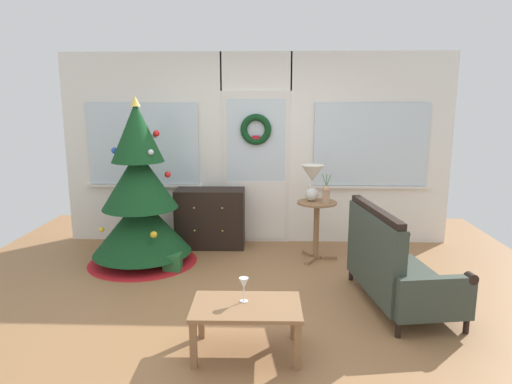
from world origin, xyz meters
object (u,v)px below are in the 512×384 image
at_px(christmas_tree, 140,203).
at_px(flower_vase, 326,193).
at_px(settee_sofa, 393,267).
at_px(coffee_table, 246,312).
at_px(table_lamp, 312,178).
at_px(wine_glass, 244,284).
at_px(side_table, 317,219).
at_px(gift_box, 173,262).
at_px(dresser_cabinet, 210,218).

distance_m(christmas_tree, flower_vase, 2.21).
distance_m(christmas_tree, settee_sofa, 2.94).
xyz_separation_m(flower_vase, coffee_table, (-0.84, -2.10, -0.51)).
bearing_deg(table_lamp, wine_glass, -108.15).
distance_m(flower_vase, wine_glass, 2.23).
bearing_deg(side_table, wine_glass, -109.93).
xyz_separation_m(table_lamp, wine_glass, (-0.70, -2.14, -0.48)).
bearing_deg(side_table, christmas_tree, -175.36).
distance_m(settee_sofa, side_table, 1.39).
bearing_deg(settee_sofa, coffee_table, -145.86).
relative_size(coffee_table, gift_box, 4.28).
xyz_separation_m(coffee_table, wine_glass, (-0.02, 0.06, 0.20)).
height_order(christmas_tree, coffee_table, christmas_tree).
bearing_deg(dresser_cabinet, settee_sofa, -40.87).
bearing_deg(christmas_tree, flower_vase, 2.88).
bearing_deg(flower_vase, gift_box, -167.65).
xyz_separation_m(christmas_tree, settee_sofa, (2.71, -1.08, -0.36)).
bearing_deg(wine_glass, side_table, 70.07).
bearing_deg(side_table, coffee_table, -108.90).
relative_size(christmas_tree, dresser_cabinet, 2.19).
bearing_deg(settee_sofa, wine_glass, -148.06).
relative_size(dresser_cabinet, gift_box, 4.57).
xyz_separation_m(christmas_tree, dresser_cabinet, (0.75, 0.63, -0.35)).
height_order(christmas_tree, side_table, christmas_tree).
distance_m(coffee_table, gift_box, 1.97).
height_order(table_lamp, gift_box, table_lamp).
bearing_deg(gift_box, dresser_cabinet, 70.45).
bearing_deg(gift_box, coffee_table, -61.04).
relative_size(settee_sofa, flower_vase, 4.14).
distance_m(wine_glass, gift_box, 1.94).
distance_m(dresser_cabinet, wine_glass, 2.63).
distance_m(christmas_tree, gift_box, 0.81).
bearing_deg(flower_vase, coffee_table, -111.79).
bearing_deg(flower_vase, wine_glass, -112.89).
xyz_separation_m(christmas_tree, gift_box, (0.42, -0.28, -0.64)).
distance_m(side_table, gift_box, 1.79).
xyz_separation_m(settee_sofa, side_table, (-0.61, 1.25, 0.14)).
relative_size(dresser_cabinet, wine_glass, 4.65).
bearing_deg(christmas_tree, gift_box, -33.48).
bearing_deg(christmas_tree, dresser_cabinet, 40.14).
relative_size(settee_sofa, wine_glass, 7.43).
xyz_separation_m(settee_sofa, gift_box, (-2.29, 0.80, -0.28)).
height_order(side_table, table_lamp, table_lamp).
bearing_deg(coffee_table, dresser_cabinet, 103.39).
relative_size(dresser_cabinet, flower_vase, 2.59).
distance_m(coffee_table, wine_glass, 0.21).
distance_m(settee_sofa, gift_box, 2.44).
height_order(dresser_cabinet, gift_box, dresser_cabinet).
xyz_separation_m(settee_sofa, coffee_table, (-1.35, -0.91, -0.04)).
relative_size(settee_sofa, side_table, 1.99).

